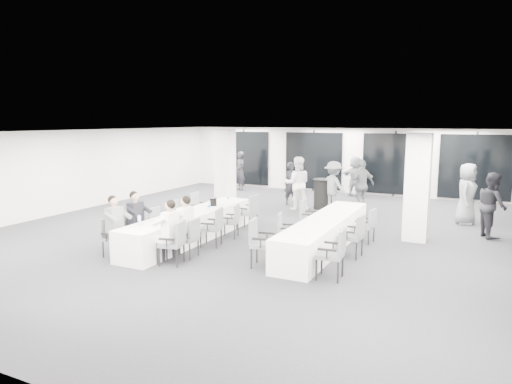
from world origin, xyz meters
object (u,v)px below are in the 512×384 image
chair_main_left_second (133,229)px  chair_main_right_fourth (232,219)px  chair_main_left_mid (158,222)px  chair_side_right_far (368,223)px  chair_side_right_near (334,251)px  standing_guest_a (291,181)px  cocktail_table (323,194)px  banquet_table_side (325,233)px  chair_side_left_far (307,216)px  standing_guest_d (362,182)px  chair_main_right_near (175,240)px  chair_main_right_mid (214,225)px  chair_main_right_second (190,236)px  chair_side_left_mid (285,229)px  chair_main_left_near (112,235)px  ice_bucket_far (213,202)px  standing_guest_c (334,183)px  standing_guest_b (297,180)px  chair_main_left_fourth (178,214)px  standing_guest_f (355,174)px  standing_guest_h (492,201)px  standing_guest_e (467,190)px  chair_main_right_far (249,210)px  banquet_table_main (192,226)px  chair_side_right_mid (354,233)px  ice_bucket_near (167,217)px  chair_side_left_near (260,240)px  standing_guest_g (240,168)px  chair_main_left_far (199,206)px

chair_main_left_second → chair_main_right_fourth: 2.62m
chair_main_left_mid → chair_side_right_far: chair_side_right_far is taller
chair_main_left_second → chair_side_right_near: bearing=81.1°
standing_guest_a → cocktail_table: bearing=-56.6°
cocktail_table → banquet_table_side: bearing=-72.0°
chair_side_left_far → standing_guest_d: (0.55, 3.98, 0.48)m
chair_main_right_near → chair_main_right_mid: 1.64m
chair_main_right_second → chair_side_left_mid: bearing=-51.3°
chair_main_left_near → standing_guest_d: 8.79m
ice_bucket_far → standing_guest_c: bearing=64.0°
standing_guest_b → standing_guest_d: bearing=176.1°
chair_main_left_fourth → standing_guest_f: 8.76m
chair_main_left_mid → chair_side_left_far: (3.36, 2.20, 0.06)m
chair_main_left_near → chair_main_left_second: 0.70m
banquet_table_side → cocktail_table: bearing=108.0°
standing_guest_f → chair_main_right_near: bearing=110.6°
standing_guest_h → standing_guest_e: bearing=1.2°
chair_main_right_far → standing_guest_h: 6.57m
banquet_table_main → standing_guest_a: size_ratio=2.77×
chair_main_left_near → chair_side_right_mid: 5.57m
chair_main_right_mid → chair_side_left_far: 2.70m
standing_guest_h → cocktail_table: bearing=47.6°
chair_main_left_near → standing_guest_e: 10.28m
chair_main_left_mid → standing_guest_f: standing_guest_f is taller
chair_main_right_fourth → standing_guest_b: bearing=-16.9°
chair_main_left_second → chair_main_right_second: chair_main_right_second is taller
chair_main_right_second → ice_bucket_near: ice_bucket_near is taller
banquet_table_main → chair_main_left_fourth: (-0.83, 0.57, 0.14)m
banquet_table_side → ice_bucket_near: (-3.28, -1.96, 0.49)m
standing_guest_a → chair_side_left_near: bearing=-119.3°
banquet_table_side → standing_guest_e: standing_guest_e is taller
chair_side_left_far → chair_side_right_near: 3.54m
banquet_table_side → chair_main_left_mid: (-4.20, -1.14, 0.11)m
banquet_table_side → ice_bucket_near: bearing=-149.1°
chair_main_left_fourth → chair_main_right_near: size_ratio=0.93×
banquet_table_main → standing_guest_h: 8.04m
chair_main_right_near → chair_main_right_second: size_ratio=1.06×
chair_side_right_near → standing_guest_g: standing_guest_g is taller
chair_main_left_fourth → chair_side_left_far: bearing=106.1°
chair_main_right_second → standing_guest_h: bearing=-54.0°
chair_main_left_second → chair_main_right_mid: bearing=113.5°
chair_main_left_mid → standing_guest_c: standing_guest_c is taller
banquet_table_side → standing_guest_a: (-2.92, 5.15, 0.53)m
chair_main_left_fourth → standing_guest_e: (7.24, 4.69, 0.53)m
chair_side_right_near → chair_side_right_far: chair_side_right_near is taller
standing_guest_b → chair_main_left_near: bearing=53.0°
chair_side_right_far → standing_guest_f: bearing=25.2°
chair_main_left_fourth → chair_main_right_fourth: 1.66m
chair_main_right_far → chair_side_right_near: size_ratio=0.99×
chair_main_left_far → chair_side_left_far: size_ratio=1.02×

